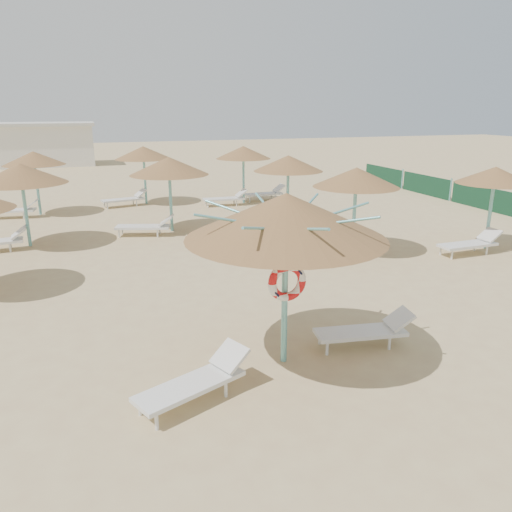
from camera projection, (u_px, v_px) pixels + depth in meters
name	position (u px, v px, depth m)	size (l,w,h in m)	color
ground	(265.00, 358.00, 9.17)	(120.00, 120.00, 0.00)	tan
main_palapa	(286.00, 217.00, 8.32)	(3.44, 3.44, 3.08)	#67B2B3
lounger_main_a	(197.00, 381.00, 7.79)	(1.99, 1.29, 0.70)	silver
lounger_main_b	(367.00, 330.00, 9.57)	(1.93, 0.83, 0.68)	silver
palapa_field	(181.00, 168.00, 17.96)	(18.38, 13.99, 2.72)	#67B2B3
service_hut	(39.00, 144.00, 38.56)	(8.40, 4.40, 3.25)	silver
windbreak_fence	(483.00, 198.00, 22.38)	(0.08, 19.84, 1.10)	#1A4F38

